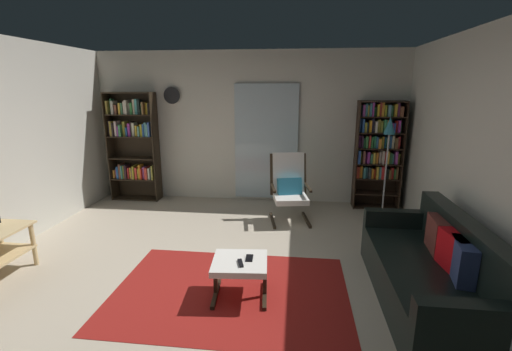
{
  "coord_description": "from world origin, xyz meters",
  "views": [
    {
      "loc": [
        0.86,
        -3.24,
        1.99
      ],
      "look_at": [
        0.36,
        0.99,
        0.92
      ],
      "focal_mm": 24.77,
      "sensor_mm": 36.0,
      "label": 1
    }
  ],
  "objects_px": {
    "ottoman": "(240,267)",
    "wall_clock": "(172,95)",
    "leather_sofa": "(433,274)",
    "cell_phone": "(249,258)",
    "bookshelf_near_sofa": "(378,148)",
    "floor_lamp_by_shelf": "(389,140)",
    "bookshelf_near_tv": "(133,143)",
    "lounge_armchair": "(289,186)",
    "tv_remote": "(240,263)"
  },
  "relations": [
    {
      "from": "floor_lamp_by_shelf",
      "to": "wall_clock",
      "type": "distance_m",
      "value": 3.65
    },
    {
      "from": "leather_sofa",
      "to": "wall_clock",
      "type": "height_order",
      "value": "wall_clock"
    },
    {
      "from": "tv_remote",
      "to": "wall_clock",
      "type": "relative_size",
      "value": 0.5
    },
    {
      "from": "lounge_armchair",
      "to": "cell_phone",
      "type": "xyz_separation_m",
      "value": [
        -0.33,
        -2.11,
        -0.14
      ]
    },
    {
      "from": "bookshelf_near_tv",
      "to": "bookshelf_near_sofa",
      "type": "height_order",
      "value": "bookshelf_near_tv"
    },
    {
      "from": "ottoman",
      "to": "wall_clock",
      "type": "distance_m",
      "value": 3.79
    },
    {
      "from": "ottoman",
      "to": "bookshelf_near_sofa",
      "type": "bearing_deg",
      "value": 57.59
    },
    {
      "from": "leather_sofa",
      "to": "tv_remote",
      "type": "xyz_separation_m",
      "value": [
        -1.79,
        -0.17,
        0.09
      ]
    },
    {
      "from": "bookshelf_near_tv",
      "to": "tv_remote",
      "type": "distance_m",
      "value": 3.85
    },
    {
      "from": "leather_sofa",
      "to": "cell_phone",
      "type": "bearing_deg",
      "value": -178.33
    },
    {
      "from": "lounge_armchair",
      "to": "tv_remote",
      "type": "relative_size",
      "value": 7.1
    },
    {
      "from": "bookshelf_near_tv",
      "to": "tv_remote",
      "type": "xyz_separation_m",
      "value": [
        2.39,
        -2.95,
        -0.64
      ]
    },
    {
      "from": "cell_phone",
      "to": "wall_clock",
      "type": "height_order",
      "value": "wall_clock"
    },
    {
      "from": "leather_sofa",
      "to": "lounge_armchair",
      "type": "distance_m",
      "value": 2.49
    },
    {
      "from": "lounge_armchair",
      "to": "floor_lamp_by_shelf",
      "type": "height_order",
      "value": "floor_lamp_by_shelf"
    },
    {
      "from": "bookshelf_near_sofa",
      "to": "cell_phone",
      "type": "distance_m",
      "value": 3.4
    },
    {
      "from": "leather_sofa",
      "to": "wall_clock",
      "type": "distance_m",
      "value": 4.81
    },
    {
      "from": "ottoman",
      "to": "wall_clock",
      "type": "xyz_separation_m",
      "value": [
        -1.67,
        3.04,
        1.53
      ]
    },
    {
      "from": "ottoman",
      "to": "tv_remote",
      "type": "xyz_separation_m",
      "value": [
        0.02,
        -0.07,
        0.08
      ]
    },
    {
      "from": "floor_lamp_by_shelf",
      "to": "wall_clock",
      "type": "bearing_deg",
      "value": 169.48
    },
    {
      "from": "cell_phone",
      "to": "wall_clock",
      "type": "distance_m",
      "value": 3.76
    },
    {
      "from": "bookshelf_near_sofa",
      "to": "ottoman",
      "type": "distance_m",
      "value": 3.5
    },
    {
      "from": "floor_lamp_by_shelf",
      "to": "bookshelf_near_tv",
      "type": "bearing_deg",
      "value": 173.24
    },
    {
      "from": "wall_clock",
      "to": "bookshelf_near_tv",
      "type": "bearing_deg",
      "value": -167.58
    },
    {
      "from": "lounge_armchair",
      "to": "tv_remote",
      "type": "xyz_separation_m",
      "value": [
        -0.4,
        -2.23,
        -0.14
      ]
    },
    {
      "from": "ottoman",
      "to": "wall_clock",
      "type": "bearing_deg",
      "value": 118.84
    },
    {
      "from": "wall_clock",
      "to": "cell_phone",
      "type": "bearing_deg",
      "value": -59.55
    },
    {
      "from": "ottoman",
      "to": "floor_lamp_by_shelf",
      "type": "distance_m",
      "value": 3.16
    },
    {
      "from": "tv_remote",
      "to": "cell_phone",
      "type": "distance_m",
      "value": 0.13
    },
    {
      "from": "ottoman",
      "to": "cell_phone",
      "type": "relative_size",
      "value": 3.98
    },
    {
      "from": "wall_clock",
      "to": "floor_lamp_by_shelf",
      "type": "bearing_deg",
      "value": -10.52
    },
    {
      "from": "bookshelf_near_tv",
      "to": "wall_clock",
      "type": "xyz_separation_m",
      "value": [
        0.7,
        0.15,
        0.82
      ]
    },
    {
      "from": "tv_remote",
      "to": "floor_lamp_by_shelf",
      "type": "bearing_deg",
      "value": 36.16
    },
    {
      "from": "leather_sofa",
      "to": "cell_phone",
      "type": "relative_size",
      "value": 14.05
    },
    {
      "from": "wall_clock",
      "to": "bookshelf_near_sofa",
      "type": "bearing_deg",
      "value": -2.35
    },
    {
      "from": "bookshelf_near_tv",
      "to": "ottoman",
      "type": "xyz_separation_m",
      "value": [
        2.37,
        -2.88,
        -0.72
      ]
    },
    {
      "from": "leather_sofa",
      "to": "tv_remote",
      "type": "relative_size",
      "value": 13.66
    },
    {
      "from": "leather_sofa",
      "to": "lounge_armchair",
      "type": "height_order",
      "value": "lounge_armchair"
    },
    {
      "from": "bookshelf_near_sofa",
      "to": "lounge_armchair",
      "type": "distance_m",
      "value": 1.68
    },
    {
      "from": "bookshelf_near_tv",
      "to": "ottoman",
      "type": "height_order",
      "value": "bookshelf_near_tv"
    },
    {
      "from": "wall_clock",
      "to": "tv_remote",
      "type": "bearing_deg",
      "value": -61.45
    },
    {
      "from": "tv_remote",
      "to": "ottoman",
      "type": "bearing_deg",
      "value": 87.36
    },
    {
      "from": "ottoman",
      "to": "bookshelf_near_tv",
      "type": "bearing_deg",
      "value": 129.47
    },
    {
      "from": "bookshelf_near_tv",
      "to": "leather_sofa",
      "type": "bearing_deg",
      "value": -33.71
    },
    {
      "from": "wall_clock",
      "to": "lounge_armchair",
      "type": "bearing_deg",
      "value": -22.92
    },
    {
      "from": "bookshelf_near_sofa",
      "to": "floor_lamp_by_shelf",
      "type": "relative_size",
      "value": 1.14
    },
    {
      "from": "bookshelf_near_sofa",
      "to": "floor_lamp_by_shelf",
      "type": "xyz_separation_m",
      "value": [
        0.03,
        -0.51,
        0.2
      ]
    },
    {
      "from": "leather_sofa",
      "to": "lounge_armchair",
      "type": "xyz_separation_m",
      "value": [
        -1.39,
        2.06,
        0.23
      ]
    },
    {
      "from": "leather_sofa",
      "to": "floor_lamp_by_shelf",
      "type": "height_order",
      "value": "floor_lamp_by_shelf"
    },
    {
      "from": "ottoman",
      "to": "leather_sofa",
      "type": "bearing_deg",
      "value": 3.04
    }
  ]
}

